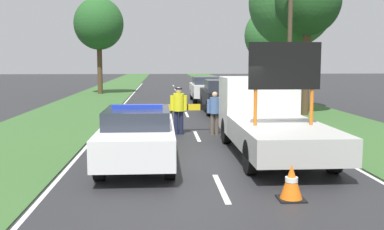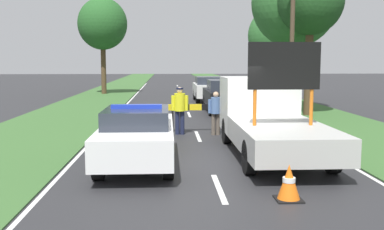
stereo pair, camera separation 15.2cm
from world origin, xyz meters
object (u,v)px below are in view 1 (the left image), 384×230
Objects in this scene: traffic_cone_near_police at (291,182)px; roadside_tree_near_right at (99,24)px; police_car at (138,135)px; pedestrian_civilian at (215,110)px; queued_car_sedan_black at (222,95)px; work_truck at (267,117)px; roadside_tree_near_left at (292,3)px; utility_pole at (290,42)px; roadside_tree_mid_right at (272,36)px; traffic_cone_near_truck at (260,120)px; traffic_cone_centre_front at (230,118)px; queued_car_van_white at (205,88)px; roadside_tree_mid_left at (308,2)px; road_barrier at (200,109)px; police_officer at (179,106)px.

roadside_tree_near_right is at bearing 104.73° from traffic_cone_near_police.
police_car is 5.12m from pedestrian_civilian.
roadside_tree_near_right is at bearing -59.21° from queued_car_sedan_black.
work_truck is 0.78× the size of roadside_tree_near_left.
roadside_tree_mid_right is at bearing 80.01° from utility_pole.
roadside_tree_mid_right is at bearing 74.74° from traffic_cone_near_truck.
roadside_tree_near_left is at bearing -48.15° from roadside_tree_near_right.
roadside_tree_near_right is at bearing 112.69° from pedestrian_civilian.
roadside_tree_mid_right is at bearing -117.76° from queued_car_sedan_black.
traffic_cone_centre_front is 0.11× the size of utility_pole.
queued_car_van_white reaches higher than traffic_cone_near_truck.
roadside_tree_mid_left is (3.07, 3.91, 5.10)m from traffic_cone_near_truck.
roadside_tree_mid_left is at bearing 71.15° from traffic_cone_near_police.
police_car is 10.93m from utility_pole.
pedestrian_civilian is at bearing 65.15° from police_car.
road_barrier is at bearing -134.50° from traffic_cone_centre_front.
road_barrier is 12.68m from queued_car_van_white.
queued_car_van_white is 8.53m from roadside_tree_near_left.
roadside_tree_near_right is 13.46m from roadside_tree_mid_right.
roadside_tree_near_right reaches higher than police_car.
police_officer is at bearing -140.23° from roadside_tree_mid_left.
work_truck is 4.10m from road_barrier.
road_barrier is at bearing -66.32° from work_truck.
pedestrian_civilian is at bearing -112.69° from traffic_cone_centre_front.
roadside_tree_near_right is at bearing 114.91° from traffic_cone_near_truck.
road_barrier is at bearing -72.17° from roadside_tree_near_right.
pedestrian_civilian is 0.21× the size of roadside_tree_near_right.
road_barrier is 0.98m from police_officer.
police_officer is at bearing 70.24° from queued_car_sedan_black.
traffic_cone_near_truck is (1.10, -0.51, -0.06)m from traffic_cone_centre_front.
traffic_cone_near_police is (1.85, -7.81, -0.67)m from police_officer.
queued_car_sedan_black is at bearing 86.42° from traffic_cone_centre_front.
police_officer is 8.05m from traffic_cone_near_police.
roadside_tree_near_right is at bearing -42.42° from queued_car_van_white.
police_car is 12.08m from queued_car_sedan_black.
traffic_cone_near_truck is 0.13× the size of queued_car_sedan_black.
work_truck reaches higher than pedestrian_civilian.
queued_car_van_white is 6.69m from roadside_tree_mid_right.
roadside_tree_mid_left reaches higher than traffic_cone_near_police.
pedestrian_civilian is (-1.17, 3.04, -0.12)m from work_truck.
roadside_tree_near_left reaches higher than traffic_cone_near_truck.
work_truck is 4.64m from traffic_cone_near_police.
work_truck is 25.13m from roadside_tree_near_right.
roadside_tree_near_left reaches higher than queued_car_van_white.
road_barrier is 0.34× the size of roadside_tree_near_left.
traffic_cone_near_police is (1.03, -8.32, -0.51)m from road_barrier.
roadside_tree_mid_left is (3.86, 8.50, 4.37)m from work_truck.
roadside_tree_near_right reaches higher than utility_pole.
utility_pole is (1.84, 2.49, 3.19)m from traffic_cone_near_truck.
queued_car_van_white is (-0.23, 16.37, -0.18)m from work_truck.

